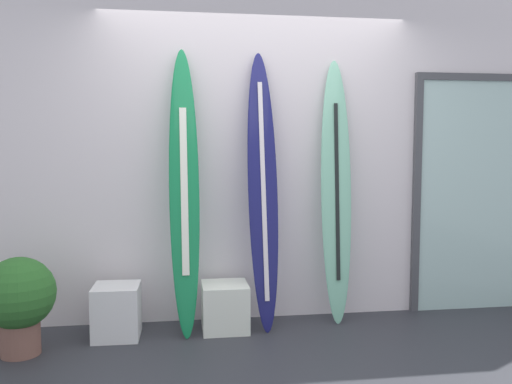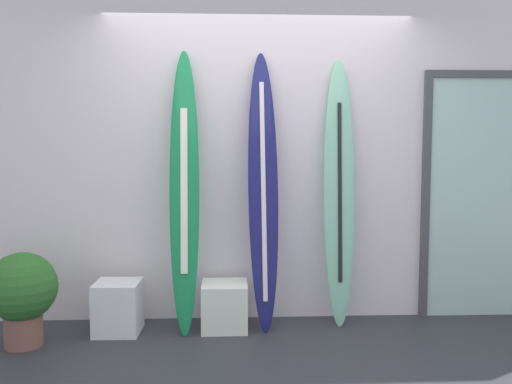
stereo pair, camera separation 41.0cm
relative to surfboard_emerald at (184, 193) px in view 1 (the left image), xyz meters
The scene contains 9 objects.
ground 1.57m from the surfboard_emerald, 57.91° to the right, with size 8.00×8.00×0.04m, color #2F2F36.
wall_back 0.76m from the surfboard_emerald, 31.45° to the left, with size 7.20×0.20×2.80m, color silver.
surfboard_emerald is the anchor object (origin of this frame).
surfboard_navy 0.62m from the surfboard_emerald, ahead, with size 0.26×0.43×2.19m.
surfboard_seafoam 1.24m from the surfboard_emerald, ahead, with size 0.26×0.31×2.15m.
display_block_left 1.03m from the surfboard_emerald, behind, with size 0.35×0.35×0.40m.
display_block_center 0.95m from the surfboard_emerald, ahead, with size 0.36×0.36×0.37m.
glass_door 2.51m from the surfboard_emerald, ahead, with size 1.07×0.06×2.06m.
potted_plant 1.37m from the surfboard_emerald, 164.72° to the right, with size 0.50×0.50×0.68m.
Camera 1 is at (-0.64, -3.21, 1.45)m, focal length 37.95 mm.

